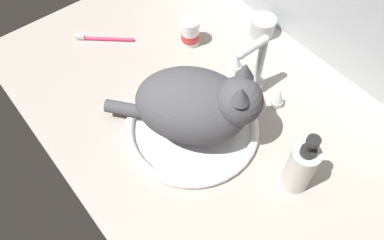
% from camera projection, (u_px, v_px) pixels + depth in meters
% --- Properties ---
extents(countertop, '(1.11, 0.74, 0.03)m').
position_uv_depth(countertop, '(198.00, 107.00, 1.00)').
color(countertop, '#ADA399').
rests_on(countertop, ground).
extents(backsplash_wall, '(1.11, 0.02, 0.30)m').
position_uv_depth(backsplash_wall, '(308.00, 5.00, 1.03)').
color(backsplash_wall, '#B2B7BC').
rests_on(backsplash_wall, ground).
extents(sink_basin, '(0.33, 0.33, 0.02)m').
position_uv_depth(sink_basin, '(192.00, 127.00, 0.94)').
color(sink_basin, white).
rests_on(sink_basin, countertop).
extents(faucet, '(0.19, 0.11, 0.18)m').
position_uv_depth(faucet, '(257.00, 70.00, 0.96)').
color(faucet, silver).
rests_on(faucet, countertop).
extents(cat, '(0.34, 0.31, 0.20)m').
position_uv_depth(cat, '(200.00, 105.00, 0.86)').
color(cat, '#4C4C51').
rests_on(cat, sink_basin).
extents(soap_pump_bottle, '(0.06, 0.06, 0.18)m').
position_uv_depth(soap_pump_bottle, '(300.00, 167.00, 0.81)').
color(soap_pump_bottle, silver).
rests_on(soap_pump_bottle, countertop).
extents(pill_bottle, '(0.05, 0.05, 0.08)m').
position_uv_depth(pill_bottle, '(190.00, 33.00, 1.09)').
color(pill_bottle, white).
rests_on(pill_bottle, countertop).
extents(metal_jar, '(0.07, 0.07, 0.06)m').
position_uv_depth(metal_jar, '(263.00, 27.00, 1.12)').
color(metal_jar, '#B2B5BA').
rests_on(metal_jar, countertop).
extents(toothbrush, '(0.12, 0.13, 0.02)m').
position_uv_depth(toothbrush, '(103.00, 38.00, 1.12)').
color(toothbrush, '#D83359').
rests_on(toothbrush, countertop).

